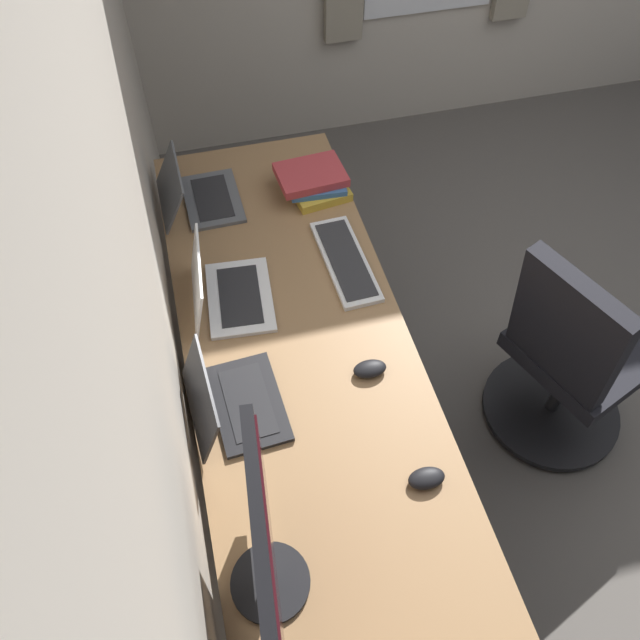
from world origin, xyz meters
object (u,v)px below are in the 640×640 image
object	(u,v)px
drawer_pedestal	(298,421)
mouse_main	(427,478)
laptop_leftmost	(223,291)
monitor_primary	(265,548)
mouse_spare	(370,369)
keyboard_main	(345,261)
book_stack_near	(314,181)
office_chair	(568,361)
laptop_left	(229,401)
laptop_center	(196,194)

from	to	relation	value
drawer_pedestal	mouse_main	world-z (taller)	mouse_main
laptop_leftmost	monitor_primary	bearing A→B (deg)	178.01
mouse_main	mouse_spare	xyz separation A→B (m)	(0.38, 0.05, 0.00)
keyboard_main	book_stack_near	xyz separation A→B (m)	(0.40, 0.01, 0.04)
office_chair	keyboard_main	bearing A→B (deg)	59.80
laptop_leftmost	laptop_left	xyz separation A→B (m)	(-0.42, 0.05, -0.00)
mouse_spare	book_stack_near	bearing A→B (deg)	-2.60
laptop_left	office_chair	distance (m)	1.26
drawer_pedestal	laptop_left	bearing A→B (deg)	118.64
laptop_leftmost	mouse_main	world-z (taller)	laptop_leftmost
mouse_spare	monitor_primary	bearing A→B (deg)	142.13
laptop_leftmost	keyboard_main	world-z (taller)	laptop_leftmost
drawer_pedestal	mouse_spare	xyz separation A→B (m)	(-0.10, -0.22, 0.40)
drawer_pedestal	keyboard_main	bearing A→B (deg)	-36.32
mouse_main	mouse_spare	distance (m)	0.38
laptop_center	office_chair	world-z (taller)	office_chair
laptop_leftmost	laptop_center	size ratio (longest dim) A/B	1.10
keyboard_main	drawer_pedestal	bearing A→B (deg)	143.68
keyboard_main	mouse_spare	bearing A→B (deg)	173.58
laptop_leftmost	drawer_pedestal	bearing A→B (deg)	-150.32
drawer_pedestal	mouse_spare	bearing A→B (deg)	-113.68
monitor_primary	mouse_main	xyz separation A→B (m)	(0.16, -0.47, -0.24)
laptop_center	keyboard_main	distance (m)	0.64
laptop_center	office_chair	xyz separation A→B (m)	(-0.86, -1.20, -0.32)
laptop_leftmost	office_chair	xyz separation A→B (m)	(-0.36, -1.17, -0.32)
mouse_spare	laptop_leftmost	bearing A→B (deg)	44.50
laptop_leftmost	laptop_center	distance (m)	0.50
laptop_leftmost	mouse_spare	bearing A→B (deg)	-135.50
laptop_center	mouse_spare	distance (m)	0.99
laptop_leftmost	office_chair	world-z (taller)	office_chair
drawer_pedestal	laptop_leftmost	xyz separation A→B (m)	(0.30, 0.17, 0.43)
drawer_pedestal	monitor_primary	xyz separation A→B (m)	(-0.64, 0.20, 0.64)
keyboard_main	office_chair	size ratio (longest dim) A/B	0.44
laptop_center	monitor_primary	bearing A→B (deg)	179.68
drawer_pedestal	laptop_center	world-z (taller)	laptop_center
monitor_primary	mouse_main	size ratio (longest dim) A/B	4.93
keyboard_main	mouse_main	world-z (taller)	mouse_main
monitor_primary	laptop_leftmost	distance (m)	0.96
laptop_center	book_stack_near	world-z (taller)	laptop_center
drawer_pedestal	office_chair	bearing A→B (deg)	-93.44
monitor_primary	laptop_leftmost	bearing A→B (deg)	-1.99
mouse_main	office_chair	distance (m)	0.90
laptop_left	laptop_center	xyz separation A→B (m)	(0.92, -0.02, -0.00)
laptop_center	office_chair	size ratio (longest dim) A/B	0.32
laptop_left	office_chair	world-z (taller)	office_chair
mouse_spare	book_stack_near	distance (m)	0.86
book_stack_near	drawer_pedestal	bearing A→B (deg)	161.53
drawer_pedestal	book_stack_near	world-z (taller)	book_stack_near
laptop_center	mouse_spare	xyz separation A→B (m)	(-0.90, -0.41, -0.03)
laptop_left	office_chair	bearing A→B (deg)	-87.20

